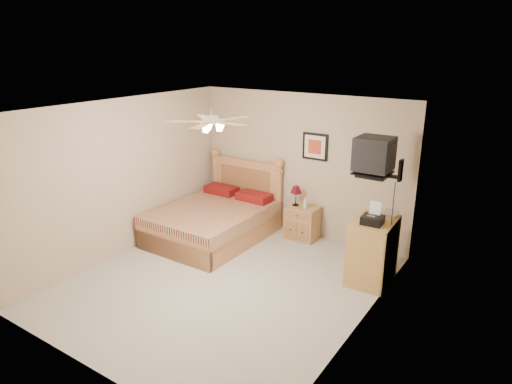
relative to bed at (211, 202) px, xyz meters
The scene contains 17 objects.
floor 1.72m from the bed, 44.96° to the right, with size 4.50×4.50×0.00m, color #A6A196.
ceiling 2.42m from the bed, 44.96° to the right, with size 4.00×4.50×0.04m, color white.
wall_back 1.69m from the bed, 45.21° to the left, with size 4.00×0.04×2.50m, color tan.
wall_front 3.60m from the bed, 71.59° to the right, with size 4.00×0.04×2.50m, color tan.
wall_left 1.54m from the bed, 128.10° to the right, with size 0.04×4.50×2.50m, color tan.
wall_right 3.37m from the bed, 19.74° to the right, with size 0.04×4.50×2.50m, color tan.
bed is the anchor object (origin of this frame).
nightstand 1.63m from the bed, 33.99° to the left, with size 0.54×0.40×0.58m, color #A97A40.
table_lamp 1.47m from the bed, 37.53° to the left, with size 0.19×0.19×0.36m, color #590B18, non-canonical shape.
lotion_bottle 1.62m from the bed, 31.84° to the left, with size 0.08×0.08×0.21m, color silver.
framed_picture 2.02m from the bed, 38.58° to the left, with size 0.46×0.04×0.46m, color black.
dresser 2.86m from the bed, ahead, with size 0.55×0.79×0.93m, color tan.
fax_machine 2.89m from the bed, ahead, with size 0.28×0.30×0.30m, color black, non-canonical shape.
magazine_lower 2.90m from the bed, ahead, with size 0.20×0.27×0.03m, color beige.
magazine_upper 2.91m from the bed, ahead, with size 0.21×0.29×0.02m, color gray.
wall_tv 3.10m from the bed, ahead, with size 0.56×0.46×0.58m, color black, non-canonical shape.
ceiling_fan 2.42m from the bed, 49.64° to the right, with size 1.14×1.14×0.28m, color white, non-canonical shape.
Camera 1 is at (3.61, -4.63, 3.31)m, focal length 32.00 mm.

